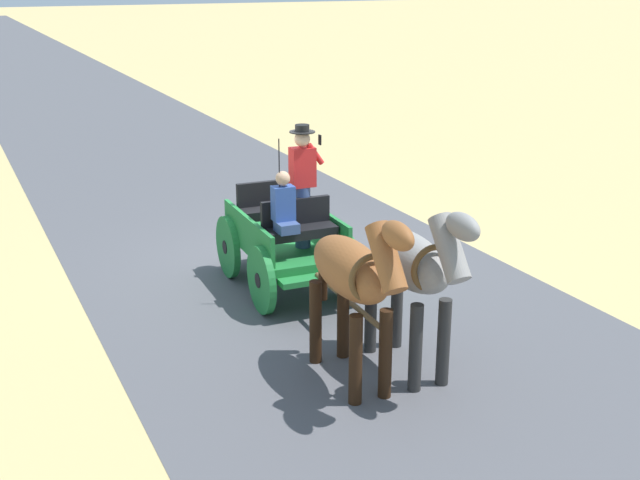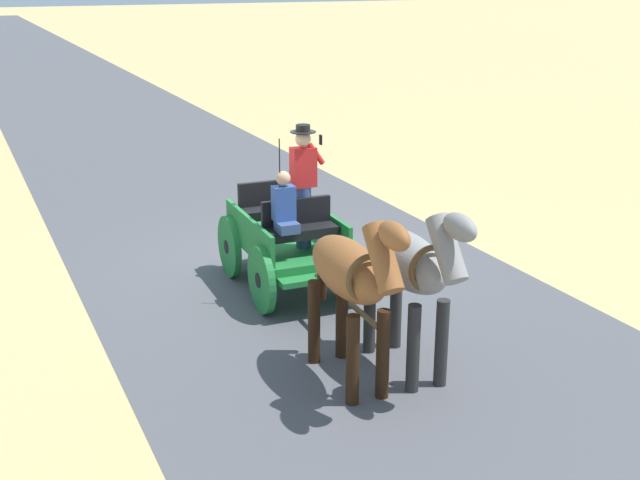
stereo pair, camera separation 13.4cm
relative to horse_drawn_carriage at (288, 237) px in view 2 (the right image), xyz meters
name	(u,v)px [view 2 (the right image)]	position (x,y,z in m)	size (l,w,h in m)	color
ground_plane	(288,265)	(-0.36, -0.93, -0.82)	(200.00, 200.00, 0.00)	tan
road_surface	(288,265)	(-0.36, -0.93, -0.81)	(6.53, 160.00, 0.01)	#4C4C51
horse_drawn_carriage	(288,237)	(0.00, 0.00, 0.00)	(1.49, 4.51, 2.50)	#1E7233
horse_near_side	(411,267)	(-0.26, 3.04, 0.51)	(0.60, 2.13, 2.21)	gray
horse_off_side	(352,276)	(0.48, 3.01, 0.51)	(0.61, 2.13, 2.21)	brown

